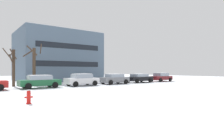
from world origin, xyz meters
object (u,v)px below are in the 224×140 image
object	(u,v)px
parked_car_green	(40,81)
parked_car_black	(139,78)
parked_car_maroon	(161,77)
parked_car_gray	(115,79)
parked_car_white	(82,80)
fire_hydrant	(29,97)

from	to	relation	value
parked_car_green	parked_car_black	bearing A→B (deg)	1.02
parked_car_green	parked_car_maroon	xyz separation A→B (m)	(20.58, 0.14, 0.03)
parked_car_green	parked_car_gray	xyz separation A→B (m)	(10.29, 0.03, 0.01)
parked_car_green	parked_car_gray	distance (m)	10.29
parked_car_green	parked_car_white	world-z (taller)	parked_car_white
parked_car_white	parked_car_maroon	distance (m)	15.44
fire_hydrant	parked_car_gray	distance (m)	16.83
fire_hydrant	parked_car_white	world-z (taller)	parked_car_white
parked_car_green	parked_car_gray	bearing A→B (deg)	0.16
fire_hydrant	parked_car_white	size ratio (longest dim) A/B	0.20
parked_car_black	parked_car_maroon	distance (m)	5.15
parked_car_green	parked_car_maroon	size ratio (longest dim) A/B	1.04
parked_car_white	fire_hydrant	bearing A→B (deg)	-131.32
parked_car_gray	parked_car_green	bearing A→B (deg)	-179.84
parked_car_gray	fire_hydrant	bearing A→B (deg)	-144.63
parked_car_gray	parked_car_black	size ratio (longest dim) A/B	0.93
parked_car_black	fire_hydrant	bearing A→B (deg)	-152.11
parked_car_white	parked_car_gray	distance (m)	5.15
fire_hydrant	parked_car_maroon	size ratio (longest dim) A/B	0.20
parked_car_maroon	parked_car_green	bearing A→B (deg)	-179.60
parked_car_green	parked_car_white	bearing A→B (deg)	0.48
parked_car_green	parked_car_black	distance (m)	15.44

